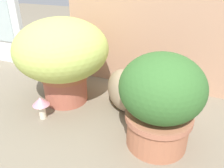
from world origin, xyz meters
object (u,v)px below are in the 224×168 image
cat (127,90)px  leafy_planter (161,99)px  grass_planter (62,54)px  mushroom_ornament_pink (41,104)px

cat → leafy_planter: bearing=-45.1°
grass_planter → leafy_planter: bearing=-17.6°
leafy_planter → cat: size_ratio=1.18×
grass_planter → mushroom_ornament_pink: grass_planter is taller
grass_planter → mushroom_ornament_pink: 0.28m
leafy_planter → grass_planter: bearing=162.4°
grass_planter → mushroom_ornament_pink: size_ratio=4.04×
grass_planter → cat: size_ratio=1.42×
grass_planter → cat: grass_planter is taller
leafy_planter → cat: leafy_planter is taller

